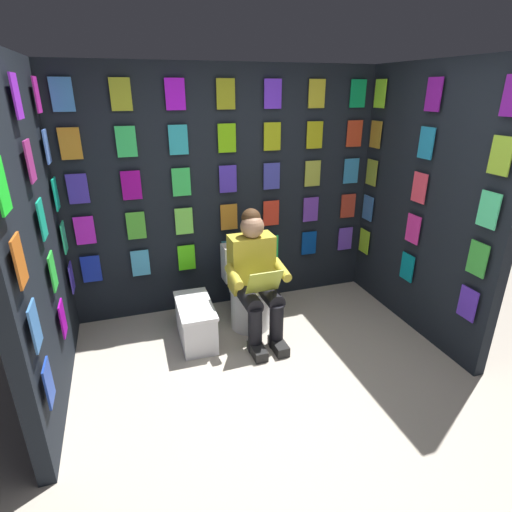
# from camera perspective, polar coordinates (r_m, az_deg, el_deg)

# --- Properties ---
(ground_plane) EXTENTS (30.00, 30.00, 0.00)m
(ground_plane) POSITION_cam_1_polar(r_m,az_deg,el_deg) (3.07, 5.92, -22.09)
(ground_plane) COLOR #B2A899
(display_wall_back) EXTENTS (3.18, 0.14, 2.38)m
(display_wall_back) POSITION_cam_1_polar(r_m,az_deg,el_deg) (4.11, -4.19, 8.85)
(display_wall_back) COLOR black
(display_wall_back) RESTS_ON ground
(display_wall_left) EXTENTS (0.14, 1.85, 2.38)m
(display_wall_left) POSITION_cam_1_polar(r_m,az_deg,el_deg) (3.98, 22.56, 6.75)
(display_wall_left) COLOR black
(display_wall_left) RESTS_ON ground
(display_wall_right) EXTENTS (0.14, 1.85, 2.38)m
(display_wall_right) POSITION_cam_1_polar(r_m,az_deg,el_deg) (3.12, -28.80, 1.70)
(display_wall_right) COLOR black
(display_wall_right) RESTS_ON ground
(toilet) EXTENTS (0.41, 0.56, 0.77)m
(toilet) POSITION_cam_1_polar(r_m,az_deg,el_deg) (3.95, -1.15, -5.11)
(toilet) COLOR white
(toilet) RESTS_ON ground
(person_reading) EXTENTS (0.53, 0.69, 1.19)m
(person_reading) POSITION_cam_1_polar(r_m,az_deg,el_deg) (3.64, -0.05, -2.83)
(person_reading) COLOR gold
(person_reading) RESTS_ON ground
(comic_longbox_near) EXTENTS (0.31, 0.62, 0.38)m
(comic_longbox_near) POSITION_cam_1_polar(r_m,az_deg,el_deg) (3.78, -8.45, -9.14)
(comic_longbox_near) COLOR silver
(comic_longbox_near) RESTS_ON ground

